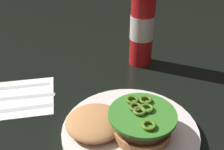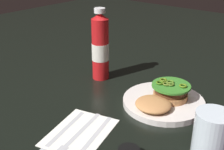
# 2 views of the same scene
# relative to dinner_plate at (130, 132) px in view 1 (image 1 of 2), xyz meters

# --- Properties ---
(ground_plane) EXTENTS (3.00, 3.00, 0.00)m
(ground_plane) POSITION_rel_dinner_plate_xyz_m (0.10, -0.03, -0.01)
(ground_plane) COLOR black
(dinner_plate) EXTENTS (0.25, 0.25, 0.02)m
(dinner_plate) POSITION_rel_dinner_plate_xyz_m (0.00, 0.00, 0.00)
(dinner_plate) COLOR silver
(dinner_plate) RESTS_ON ground_plane
(burger_sandwich) EXTENTS (0.19, 0.12, 0.05)m
(burger_sandwich) POSITION_rel_dinner_plate_xyz_m (0.01, 0.01, 0.03)
(burger_sandwich) COLOR #BD7F49
(burger_sandwich) RESTS_ON dinner_plate
(ketchup_bottle) EXTENTS (0.06, 0.06, 0.26)m
(ketchup_bottle) POSITION_rel_dinner_plate_xyz_m (-0.02, -0.28, 0.11)
(ketchup_bottle) COLOR red
(ketchup_bottle) RESTS_ON ground_plane
(napkin) EXTENTS (0.22, 0.19, 0.00)m
(napkin) POSITION_rel_dinner_plate_xyz_m (0.27, -0.09, -0.01)
(napkin) COLOR white
(napkin) RESTS_ON ground_plane
(butter_knife) EXTENTS (0.19, 0.06, 0.00)m
(butter_knife) POSITION_rel_dinner_plate_xyz_m (0.30, -0.13, -0.00)
(butter_knife) COLOR silver
(butter_knife) RESTS_ON napkin
(fork_utensil) EXTENTS (0.20, 0.06, 0.00)m
(fork_utensil) POSITION_rel_dinner_plate_xyz_m (0.28, -0.09, -0.00)
(fork_utensil) COLOR silver
(fork_utensil) RESTS_ON napkin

